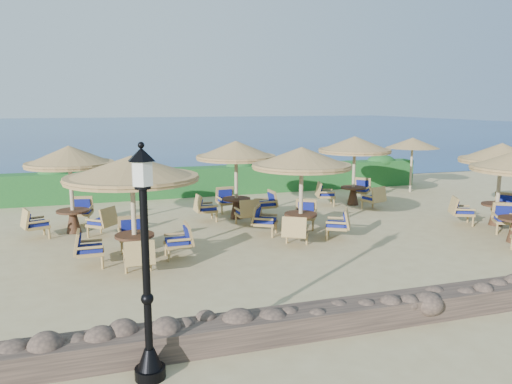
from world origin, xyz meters
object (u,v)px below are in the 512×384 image
object	(u,v)px
cafe_set_4	(236,166)
cafe_set_5	(354,156)
cafe_set_3	(70,172)
cafe_set_0	(132,186)
cafe_set_6	(500,168)
lamp_post	(146,275)
extra_parasol	(413,143)
cafe_set_1	(301,175)

from	to	relation	value
cafe_set_4	cafe_set_5	bearing A→B (deg)	10.00
cafe_set_3	cafe_set_0	bearing A→B (deg)	-65.73
cafe_set_3	cafe_set_6	world-z (taller)	same
cafe_set_5	cafe_set_0	bearing A→B (deg)	-151.29
lamp_post	cafe_set_4	distance (m)	10.09
cafe_set_4	lamp_post	bearing A→B (deg)	-112.47
cafe_set_4	cafe_set_6	xyz separation A→B (m)	(7.73, -3.46, 0.06)
cafe_set_3	extra_parasol	bearing A→B (deg)	12.22
extra_parasol	cafe_set_0	size ratio (longest dim) A/B	0.74
cafe_set_1	cafe_set_6	size ratio (longest dim) A/B	1.05
cafe_set_3	cafe_set_5	distance (m)	10.21
cafe_set_3	cafe_set_1	bearing A→B (deg)	-21.56
cafe_set_4	cafe_set_0	bearing A→B (deg)	-133.67
cafe_set_0	cafe_set_5	distance (m)	9.77
cafe_set_1	cafe_set_4	distance (m)	3.10
cafe_set_0	cafe_set_5	size ratio (longest dim) A/B	1.15
extra_parasol	cafe_set_6	size ratio (longest dim) A/B	0.87
extra_parasol	cafe_set_3	xyz separation A→B (m)	(-13.97, -3.03, -0.31)
cafe_set_3	cafe_set_5	world-z (taller)	same
cafe_set_0	cafe_set_6	distance (m)	11.39
cafe_set_1	cafe_set_3	xyz separation A→B (m)	(-6.39, 2.52, 0.01)
cafe_set_3	cafe_set_6	distance (m)	13.32
extra_parasol	cafe_set_4	size ratio (longest dim) A/B	0.85
cafe_set_1	cafe_set_5	size ratio (longest dim) A/B	1.02
cafe_set_0	extra_parasol	bearing A→B (deg)	27.68
extra_parasol	cafe_set_1	xyz separation A→B (m)	(-7.58, -5.55, -0.32)
cafe_set_0	cafe_set_1	bearing A→B (deg)	11.22
cafe_set_1	cafe_set_6	world-z (taller)	same
cafe_set_3	cafe_set_4	distance (m)	5.23
lamp_post	cafe_set_6	size ratio (longest dim) A/B	1.20
lamp_post	cafe_set_5	distance (m)	13.45
extra_parasol	cafe_set_6	xyz separation A→B (m)	(-1.01, -6.14, -0.31)
lamp_post	cafe_set_3	size ratio (longest dim) A/B	1.21
cafe_set_5	cafe_set_6	bearing A→B (deg)	-56.96
lamp_post	cafe_set_5	size ratio (longest dim) A/B	1.17
cafe_set_6	cafe_set_3	bearing A→B (deg)	166.48
extra_parasol	lamp_post	bearing A→B (deg)	-136.40
lamp_post	cafe_set_3	bearing A→B (deg)	98.65
extra_parasol	cafe_set_5	xyz separation A→B (m)	(-3.83, -1.81, -0.26)
cafe_set_0	lamp_post	bearing A→B (deg)	-92.12
extra_parasol	cafe_set_3	world-z (taller)	cafe_set_3
lamp_post	cafe_set_1	bearing A→B (deg)	52.11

